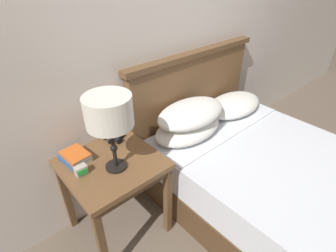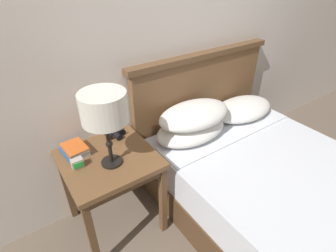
{
  "view_description": "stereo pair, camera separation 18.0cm",
  "coord_description": "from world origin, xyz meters",
  "px_view_note": "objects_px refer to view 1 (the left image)",
  "views": [
    {
      "loc": [
        -1.1,
        -0.44,
        1.72
      ],
      "look_at": [
        -0.1,
        0.7,
        0.75
      ],
      "focal_mm": 28.0,
      "sensor_mm": 36.0,
      "label": 1
    },
    {
      "loc": [
        -0.96,
        -0.55,
        1.72
      ],
      "look_at": [
        -0.1,
        0.7,
        0.75
      ],
      "focal_mm": 28.0,
      "sensor_mm": 36.0,
      "label": 2
    }
  ],
  "objects_px": {
    "bed": "(272,181)",
    "table_lamp": "(109,113)",
    "binoculars_pair": "(114,136)",
    "book_on_nightstand": "(75,159)",
    "book_stacked_on_top": "(75,155)",
    "alarm_clock": "(81,170)",
    "nightstand": "(112,171)"
  },
  "relations": [
    {
      "from": "bed",
      "to": "book_on_nightstand",
      "type": "height_order",
      "value": "bed"
    },
    {
      "from": "nightstand",
      "to": "book_on_nightstand",
      "type": "height_order",
      "value": "book_on_nightstand"
    },
    {
      "from": "bed",
      "to": "binoculars_pair",
      "type": "relative_size",
      "value": 12.3
    },
    {
      "from": "binoculars_pair",
      "to": "alarm_clock",
      "type": "relative_size",
      "value": 2.29
    },
    {
      "from": "binoculars_pair",
      "to": "alarm_clock",
      "type": "xyz_separation_m",
      "value": [
        -0.33,
        -0.18,
        0.01
      ]
    },
    {
      "from": "table_lamp",
      "to": "book_stacked_on_top",
      "type": "distance_m",
      "value": 0.43
    },
    {
      "from": "bed",
      "to": "table_lamp",
      "type": "bearing_deg",
      "value": 149.92
    },
    {
      "from": "bed",
      "to": "table_lamp",
      "type": "relative_size",
      "value": 4.11
    },
    {
      "from": "nightstand",
      "to": "table_lamp",
      "type": "xyz_separation_m",
      "value": [
        -0.0,
        -0.07,
        0.47
      ]
    },
    {
      "from": "table_lamp",
      "to": "bed",
      "type": "bearing_deg",
      "value": -30.08
    },
    {
      "from": "book_stacked_on_top",
      "to": "table_lamp",
      "type": "bearing_deg",
      "value": -54.43
    },
    {
      "from": "nightstand",
      "to": "table_lamp",
      "type": "bearing_deg",
      "value": -91.13
    },
    {
      "from": "nightstand",
      "to": "bed",
      "type": "xyz_separation_m",
      "value": [
        0.97,
        -0.63,
        -0.25
      ]
    },
    {
      "from": "book_on_nightstand",
      "to": "alarm_clock",
      "type": "bearing_deg",
      "value": -99.84
    },
    {
      "from": "book_on_nightstand",
      "to": "book_stacked_on_top",
      "type": "relative_size",
      "value": 1.07
    },
    {
      "from": "book_stacked_on_top",
      "to": "alarm_clock",
      "type": "xyz_separation_m",
      "value": [
        -0.03,
        -0.14,
        -0.02
      ]
    },
    {
      "from": "book_on_nightstand",
      "to": "book_stacked_on_top",
      "type": "bearing_deg",
      "value": -32.5
    },
    {
      "from": "bed",
      "to": "book_on_nightstand",
      "type": "xyz_separation_m",
      "value": [
        -1.13,
        0.78,
        0.36
      ]
    },
    {
      "from": "nightstand",
      "to": "book_stacked_on_top",
      "type": "height_order",
      "value": "book_stacked_on_top"
    },
    {
      "from": "table_lamp",
      "to": "book_stacked_on_top",
      "type": "relative_size",
      "value": 2.59
    },
    {
      "from": "table_lamp",
      "to": "binoculars_pair",
      "type": "bearing_deg",
      "value": 61.36
    },
    {
      "from": "alarm_clock",
      "to": "table_lamp",
      "type": "bearing_deg",
      "value": -23.01
    },
    {
      "from": "nightstand",
      "to": "book_stacked_on_top",
      "type": "relative_size",
      "value": 3.48
    },
    {
      "from": "book_stacked_on_top",
      "to": "alarm_clock",
      "type": "relative_size",
      "value": 2.65
    },
    {
      "from": "binoculars_pair",
      "to": "nightstand",
      "type": "bearing_deg",
      "value": -126.54
    },
    {
      "from": "binoculars_pair",
      "to": "table_lamp",
      "type": "bearing_deg",
      "value": -118.64
    },
    {
      "from": "nightstand",
      "to": "binoculars_pair",
      "type": "bearing_deg",
      "value": 53.46
    },
    {
      "from": "bed",
      "to": "alarm_clock",
      "type": "height_order",
      "value": "bed"
    },
    {
      "from": "book_stacked_on_top",
      "to": "bed",
      "type": "bearing_deg",
      "value": -34.7
    },
    {
      "from": "table_lamp",
      "to": "book_on_nightstand",
      "type": "xyz_separation_m",
      "value": [
        -0.16,
        0.22,
        -0.36
      ]
    },
    {
      "from": "book_stacked_on_top",
      "to": "alarm_clock",
      "type": "height_order",
      "value": "same"
    },
    {
      "from": "bed",
      "to": "book_stacked_on_top",
      "type": "height_order",
      "value": "bed"
    }
  ]
}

